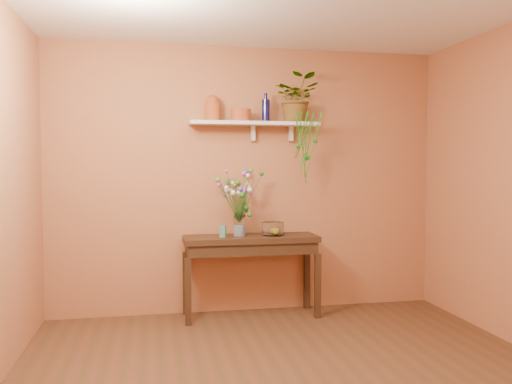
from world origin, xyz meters
The scene contains 13 objects.
room centered at (0.00, 0.00, 1.35)m, with size 4.04×4.04×2.70m.
sideboard centered at (-0.01, 1.77, 0.69)m, with size 1.32×0.43×0.80m.
wall_shelf centered at (0.06, 1.87, 1.92)m, with size 1.30×0.24×0.19m.
terracotta_jug centered at (-0.37, 1.90, 2.06)m, with size 0.19×0.19×0.26m.
terracotta_pot centered at (-0.09, 1.86, 2.00)m, with size 0.20×0.20×0.12m, color #AD541E.
blue_bottle centered at (0.16, 1.87, 2.05)m, with size 0.08×0.08×0.29m.
spider_plant centered at (0.48, 1.86, 2.18)m, with size 0.43×0.38×0.48m, color #22691D.
plant_fronds centered at (0.54, 1.71, 1.70)m, with size 0.29×0.31×0.71m.
glass_vase centered at (-0.12, 1.77, 0.90)m, with size 0.11×0.11×0.24m.
bouquet centered at (-0.12, 1.78, 1.25)m, with size 0.51×0.46×0.54m.
glass_bowl centered at (0.22, 1.77, 0.86)m, with size 0.22×0.22×0.13m.
lemon centered at (0.23, 1.76, 0.85)m, with size 0.07×0.07×0.07m, color yellow.
carton centered at (-0.29, 1.72, 0.86)m, with size 0.06×0.04×0.11m, color teal.
Camera 1 is at (-0.96, -3.33, 1.51)m, focal length 36.97 mm.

